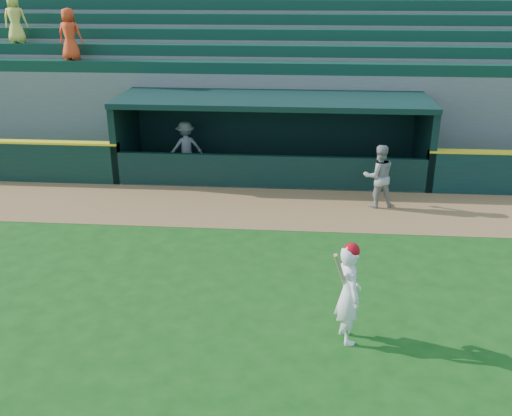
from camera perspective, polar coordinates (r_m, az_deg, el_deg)
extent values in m
plane|color=#144611|center=(11.00, -0.69, -9.40)|extent=(120.00, 120.00, 0.00)
cube|color=olive|center=(15.39, 1.01, 0.04)|extent=(40.00, 3.00, 0.01)
imported|color=gray|center=(15.55, 12.16, 3.13)|extent=(0.95, 0.80, 1.72)
imported|color=#A2A29D|center=(18.29, -7.02, 6.09)|extent=(1.19, 0.94, 1.62)
cube|color=slate|center=(18.01, 1.59, 3.36)|extent=(9.00, 2.60, 0.04)
cube|color=black|center=(18.50, -12.85, 6.97)|extent=(0.20, 2.60, 2.30)
cube|color=black|center=(18.05, 16.46, 6.26)|extent=(0.20, 2.60, 2.30)
cube|color=black|center=(18.95, 1.85, 7.84)|extent=(9.40, 0.20, 2.30)
cube|color=black|center=(17.41, 1.68, 10.75)|extent=(9.40, 2.80, 0.16)
cube|color=black|center=(16.70, 1.38, 3.61)|extent=(9.00, 0.16, 1.00)
cube|color=brown|center=(18.70, 1.74, 4.80)|extent=(8.40, 0.45, 0.10)
cube|color=slate|center=(19.39, 1.95, 9.09)|extent=(34.00, 0.85, 2.91)
cube|color=#0F3828|center=(18.98, 1.99, 13.83)|extent=(34.00, 0.60, 0.36)
cube|color=slate|center=(20.17, 2.08, 10.23)|extent=(34.00, 0.85, 3.36)
cube|color=#0F3828|center=(19.77, 2.14, 15.46)|extent=(34.00, 0.60, 0.36)
cube|color=slate|center=(20.96, 2.20, 11.29)|extent=(34.00, 0.85, 3.81)
cube|color=#0F3828|center=(20.57, 2.27, 16.96)|extent=(34.00, 0.60, 0.36)
cube|color=slate|center=(21.76, 2.32, 12.28)|extent=(34.00, 0.85, 4.26)
cube|color=#0F3828|center=(21.39, 2.40, 18.34)|extent=(34.00, 0.60, 0.36)
cube|color=slate|center=(22.56, 2.42, 13.19)|extent=(34.00, 0.85, 4.71)
cube|color=#0F3828|center=(22.21, 2.52, 19.63)|extent=(34.00, 0.60, 0.36)
cube|color=slate|center=(23.37, 2.52, 14.04)|extent=(34.00, 0.85, 5.16)
cube|color=slate|center=(24.19, 2.62, 14.84)|extent=(34.00, 0.85, 5.61)
cube|color=slate|center=(24.76, 2.67, 14.99)|extent=(34.50, 0.30, 5.61)
imported|color=#F5401B|center=(20.36, -18.12, 16.19)|extent=(0.83, 0.56, 1.64)
imported|color=#E7DE51|center=(22.02, -22.97, 17.03)|extent=(0.84, 0.61, 1.58)
imported|color=white|center=(9.65, 9.25, -8.52)|extent=(0.57, 0.72, 1.74)
sphere|color=#AE0911|center=(9.28, 9.54, -4.25)|extent=(0.27, 0.27, 0.27)
cylinder|color=tan|center=(9.17, 8.43, -6.11)|extent=(0.28, 0.47, 0.76)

